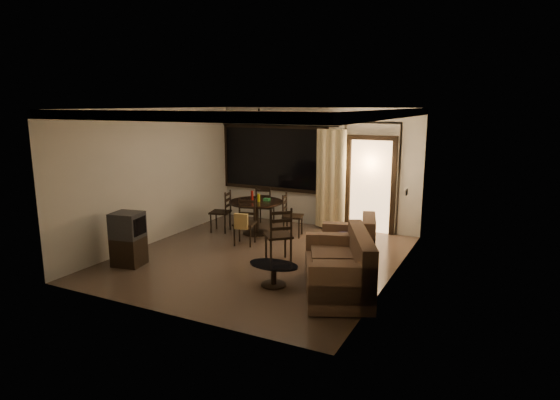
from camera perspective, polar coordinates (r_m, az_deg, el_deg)
The scene contains 12 objects.
ground at distance 9.04m, azimuth -2.43°, elevation -6.97°, with size 5.50×5.50×0.00m, color #7F6651.
room_shell at distance 9.98m, azimuth 5.43°, elevation 5.54°, with size 5.50×6.70×5.50m.
dining_table at distance 10.49m, azimuth -2.94°, elevation -0.99°, with size 1.20×1.20×0.97m.
dining_chair_west at distance 10.82m, azimuth -7.20°, elevation -2.35°, with size 0.50×0.50×0.95m.
dining_chair_east at distance 10.36m, azimuth 1.52°, elevation -2.89°, with size 0.50×0.50×0.95m.
dining_chair_south at distance 9.76m, azimuth -4.34°, elevation -3.70°, with size 0.50×0.55×0.95m.
dining_chair_north at distance 11.30m, azimuth -1.83°, elevation -1.66°, with size 0.50×0.50×0.95m.
tv_cabinet at distance 8.90m, azimuth -18.01°, elevation -4.53°, with size 0.59×0.55×0.98m.
sofa at distance 7.33m, azimuth 7.52°, elevation -8.47°, with size 1.58×1.99×0.94m.
armchair at distance 8.36m, azimuth 8.60°, elevation -5.83°, with size 1.17×1.17×0.95m.
coffee_table at distance 7.61m, azimuth -0.78°, elevation -8.67°, with size 0.83×0.50×0.37m.
side_chair at distance 8.69m, azimuth -0.19°, elevation -5.56°, with size 0.66×0.66×1.05m.
Camera 1 is at (4.15, -7.49, 2.89)m, focal length 30.00 mm.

